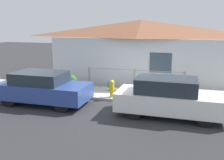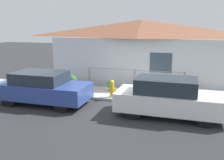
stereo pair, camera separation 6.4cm
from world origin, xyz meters
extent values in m
plane|color=#2D2D30|center=(0.00, 0.00, 0.00)|extent=(60.00, 60.00, 0.00)
cube|color=#B2AFA8|center=(0.00, 1.02, 0.06)|extent=(24.00, 2.04, 0.11)
cube|color=silver|center=(0.00, 2.55, 1.31)|extent=(9.70, 0.12, 2.62)
cube|color=#384756|center=(1.21, 2.48, 1.44)|extent=(1.10, 0.04, 1.00)
pyramid|color=#A36647|center=(0.00, 3.59, 3.09)|extent=(10.10, 2.20, 0.95)
cylinder|color=gray|center=(-2.40, 1.89, 0.63)|extent=(0.10, 0.10, 1.04)
cylinder|color=gray|center=(0.00, 1.89, 0.63)|extent=(0.10, 0.10, 1.04)
cylinder|color=gray|center=(2.40, 1.89, 0.63)|extent=(0.10, 0.10, 1.04)
cylinder|color=gray|center=(0.00, 1.89, 1.10)|extent=(4.80, 0.03, 0.03)
cube|color=#2D4793|center=(-3.30, -1.12, 0.58)|extent=(3.88, 1.71, 0.65)
cube|color=#232D38|center=(-3.46, -1.12, 1.14)|extent=(2.13, 1.50, 0.47)
cylinder|color=black|center=(-2.10, -0.39, 0.34)|extent=(0.67, 0.20, 0.67)
cylinder|color=black|center=(-2.10, -1.85, 0.34)|extent=(0.67, 0.20, 0.67)
cylinder|color=black|center=(-4.50, -0.39, 0.34)|extent=(0.67, 0.20, 0.67)
cylinder|color=black|center=(-4.51, -1.84, 0.34)|extent=(0.67, 0.20, 0.67)
cube|color=white|center=(1.93, -1.12, 0.57)|extent=(3.95, 1.65, 0.67)
cube|color=#232D38|center=(1.78, -1.12, 1.17)|extent=(2.18, 1.44, 0.54)
cylinder|color=black|center=(3.16, -0.44, 0.31)|extent=(0.61, 0.21, 0.61)
cylinder|color=black|center=(3.15, -1.82, 0.31)|extent=(0.61, 0.21, 0.61)
cylinder|color=black|center=(0.72, -0.42, 0.31)|extent=(0.61, 0.21, 0.61)
cylinder|color=black|center=(0.71, -1.79, 0.31)|extent=(0.61, 0.21, 0.61)
cylinder|color=yellow|center=(-0.70, 0.29, 0.44)|extent=(0.19, 0.19, 0.65)
sphere|color=yellow|center=(-0.70, 0.29, 0.80)|extent=(0.20, 0.20, 0.20)
cylinder|color=yellow|center=(-0.83, 0.29, 0.47)|extent=(0.17, 0.09, 0.09)
cylinder|color=yellow|center=(-0.56, 0.29, 0.47)|extent=(0.17, 0.09, 0.09)
cylinder|color=slate|center=(-1.10, 1.31, 0.21)|extent=(0.22, 0.22, 0.19)
sphere|color=#387F38|center=(-1.10, 1.31, 0.42)|extent=(0.33, 0.33, 0.33)
cylinder|color=#9E5638|center=(-3.11, 1.19, 0.21)|extent=(0.25, 0.25, 0.20)
sphere|color=#2D6B2D|center=(-3.11, 1.19, 0.53)|extent=(0.58, 0.58, 0.58)
cylinder|color=slate|center=(1.78, 1.72, 0.18)|extent=(0.25, 0.25, 0.14)
sphere|color=#387F38|center=(1.78, 1.72, 0.40)|extent=(0.39, 0.39, 0.39)
camera|label=1|loc=(2.31, -10.13, 3.35)|focal=40.00mm
camera|label=2|loc=(2.38, -10.12, 3.35)|focal=40.00mm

